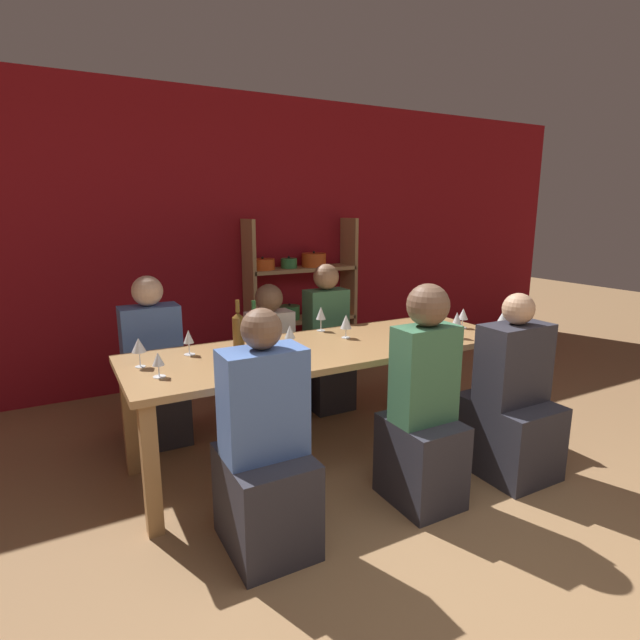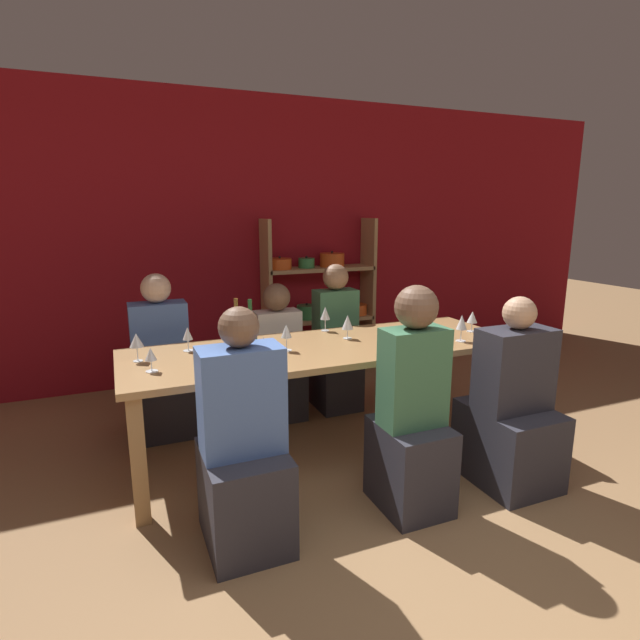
% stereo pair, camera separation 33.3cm
% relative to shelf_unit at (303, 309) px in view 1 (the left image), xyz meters
% --- Properties ---
extents(wall_back_red, '(8.80, 0.06, 2.70)m').
position_rel_shelf_unit_xyz_m(wall_back_red, '(-0.78, 0.20, 0.70)').
color(wall_back_red, maroon).
rests_on(wall_back_red, ground_plane).
extents(shelf_unit, '(1.15, 0.30, 1.55)m').
position_rel_shelf_unit_xyz_m(shelf_unit, '(0.00, 0.00, 0.00)').
color(shelf_unit, tan).
rests_on(shelf_unit, ground_plane).
extents(dining_table, '(2.58, 0.86, 0.76)m').
position_rel_shelf_unit_xyz_m(dining_table, '(-0.68, -1.71, 0.03)').
color(dining_table, '#AD7F4C').
rests_on(dining_table, ground_plane).
extents(wine_bottle_green, '(0.07, 0.07, 0.32)m').
position_rel_shelf_unit_xyz_m(wine_bottle_green, '(-1.23, -1.55, 0.25)').
color(wine_bottle_green, brown).
rests_on(wine_bottle_green, dining_table).
extents(wine_bottle_dark, '(0.08, 0.08, 0.34)m').
position_rel_shelf_unit_xyz_m(wine_bottle_dark, '(-1.17, -1.69, 0.25)').
color(wine_bottle_dark, '#1E4C23').
rests_on(wine_bottle_dark, dining_table).
extents(wine_glass_white_a, '(0.08, 0.08, 0.17)m').
position_rel_shelf_unit_xyz_m(wine_glass_white_a, '(0.54, -2.07, 0.24)').
color(wine_glass_white_a, white).
rests_on(wine_glass_white_a, dining_table).
extents(wine_glass_empty_a, '(0.07, 0.07, 0.16)m').
position_rel_shelf_unit_xyz_m(wine_glass_empty_a, '(-1.53, -1.50, 0.22)').
color(wine_glass_empty_a, white).
rests_on(wine_glass_empty_a, dining_table).
extents(wine_glass_red_a, '(0.08, 0.08, 0.18)m').
position_rel_shelf_unit_xyz_m(wine_glass_red_a, '(0.30, -1.46, 0.25)').
color(wine_glass_red_a, white).
rests_on(wine_glass_red_a, dining_table).
extents(wine_glass_red_b, '(0.06, 0.06, 0.17)m').
position_rel_shelf_unit_xyz_m(wine_glass_red_b, '(-1.18, -1.99, 0.24)').
color(wine_glass_red_b, white).
rests_on(wine_glass_red_b, dining_table).
extents(wine_glass_empty_b, '(0.07, 0.07, 0.15)m').
position_rel_shelf_unit_xyz_m(wine_glass_empty_b, '(0.45, -1.78, 0.22)').
color(wine_glass_empty_b, white).
rests_on(wine_glass_empty_b, dining_table).
extents(wine_glass_red_c, '(0.07, 0.07, 0.18)m').
position_rel_shelf_unit_xyz_m(wine_glass_red_c, '(-0.52, -1.34, 0.24)').
color(wine_glass_red_c, white).
rests_on(wine_glass_red_c, dining_table).
extents(wine_glass_white_b, '(0.07, 0.07, 0.14)m').
position_rel_shelf_unit_xyz_m(wine_glass_white_b, '(-1.78, -1.84, 0.21)').
color(wine_glass_white_b, white).
rests_on(wine_glass_white_b, dining_table).
extents(wine_glass_red_d, '(0.07, 0.07, 0.18)m').
position_rel_shelf_unit_xyz_m(wine_glass_red_d, '(0.21, -1.97, 0.24)').
color(wine_glass_red_d, white).
rests_on(wine_glass_red_d, dining_table).
extents(wine_glass_white_c, '(0.08, 0.08, 0.17)m').
position_rel_shelf_unit_xyz_m(wine_glass_white_c, '(-1.84, -1.61, 0.24)').
color(wine_glass_white_c, white).
rests_on(wine_glass_white_c, dining_table).
extents(wine_glass_white_d, '(0.08, 0.08, 0.17)m').
position_rel_shelf_unit_xyz_m(wine_glass_white_d, '(-0.47, -1.61, 0.23)').
color(wine_glass_white_d, white).
rests_on(wine_glass_white_d, dining_table).
extents(wine_glass_white_e, '(0.07, 0.07, 0.17)m').
position_rel_shelf_unit_xyz_m(wine_glass_white_e, '(-0.96, -1.73, 0.24)').
color(wine_glass_white_e, white).
rests_on(wine_glass_white_e, dining_table).
extents(person_near_a, '(0.39, 0.49, 1.20)m').
position_rel_shelf_unit_xyz_m(person_near_a, '(-1.42, -2.42, -0.21)').
color(person_near_a, '#2D2D38').
rests_on(person_near_a, ground_plane).
extents(person_far_a, '(0.35, 0.44, 1.08)m').
position_rel_shelf_unit_xyz_m(person_far_a, '(-0.78, -0.97, -0.24)').
color(person_far_a, '#2D2D38').
rests_on(person_far_a, ground_plane).
extents(person_near_b, '(0.35, 0.44, 1.26)m').
position_rel_shelf_unit_xyz_m(person_near_b, '(-0.50, -2.47, -0.16)').
color(person_near_b, '#2D2D38').
rests_on(person_near_b, ground_plane).
extents(person_far_b, '(0.34, 0.43, 1.21)m').
position_rel_shelf_unit_xyz_m(person_far_b, '(-0.28, -0.98, -0.19)').
color(person_far_b, '#2D2D38').
rests_on(person_far_b, ground_plane).
extents(person_near_c, '(0.44, 0.55, 1.15)m').
position_rel_shelf_unit_xyz_m(person_near_c, '(0.20, -2.47, -0.23)').
color(person_near_c, '#2D2D38').
rests_on(person_near_c, ground_plane).
extents(person_far_c, '(0.40, 0.50, 1.19)m').
position_rel_shelf_unit_xyz_m(person_far_c, '(-1.66, -0.93, -0.21)').
color(person_far_c, '#2D2D38').
rests_on(person_far_c, ground_plane).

